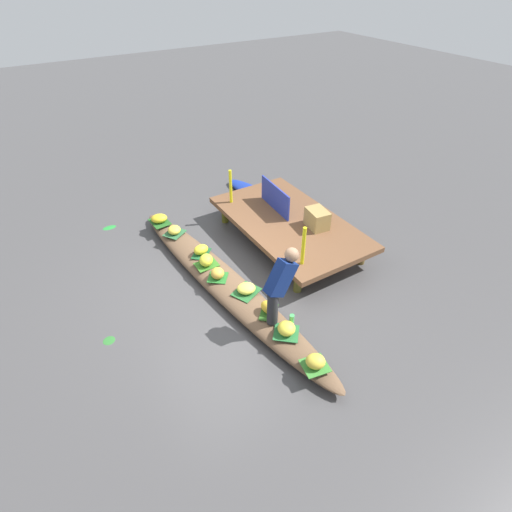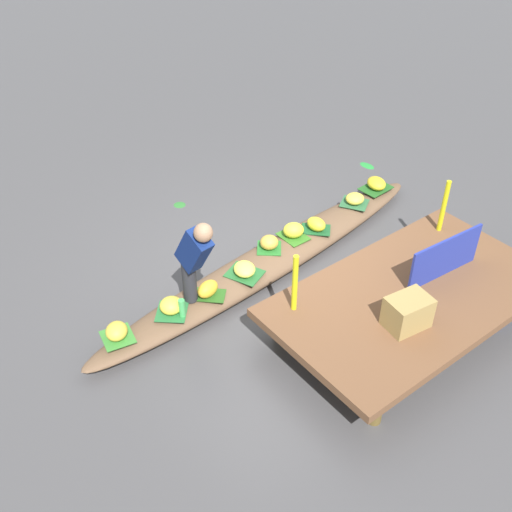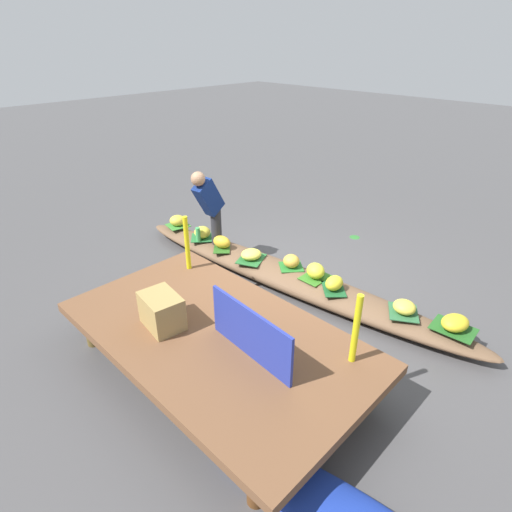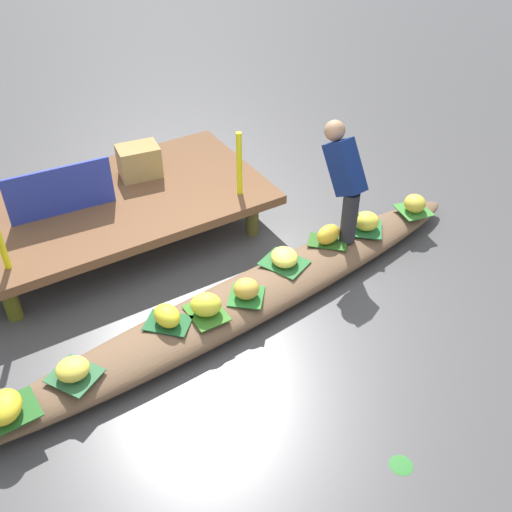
% 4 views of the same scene
% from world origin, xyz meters
% --- Properties ---
extents(canal_water, '(40.00, 40.00, 0.00)m').
position_xyz_m(canal_water, '(0.00, 0.00, 0.00)').
color(canal_water, '#464546').
rests_on(canal_water, ground).
extents(dock_platform, '(3.20, 1.80, 0.48)m').
position_xyz_m(dock_platform, '(-0.58, 1.75, 0.41)').
color(dock_platform, brown).
rests_on(dock_platform, ground).
extents(vendor_boat, '(5.52, 1.18, 0.25)m').
position_xyz_m(vendor_boat, '(0.00, 0.00, 0.13)').
color(vendor_boat, brown).
rests_on(vendor_boat, ground).
extents(leaf_mat_0, '(0.30, 0.38, 0.01)m').
position_xyz_m(leaf_mat_0, '(-0.44, -0.09, 0.26)').
color(leaf_mat_0, '#336F21').
rests_on(leaf_mat_0, vendor_boat).
extents(banana_bunch_0, '(0.35, 0.33, 0.20)m').
position_xyz_m(banana_bunch_0, '(-0.44, -0.09, 0.35)').
color(banana_bunch_0, yellow).
rests_on(banana_bunch_0, vendor_boat).
extents(leaf_mat_1, '(0.47, 0.36, 0.01)m').
position_xyz_m(leaf_mat_1, '(-2.18, -0.27, 0.26)').
color(leaf_mat_1, '#225920').
rests_on(leaf_mat_1, vendor_boat).
extents(banana_bunch_1, '(0.34, 0.38, 0.16)m').
position_xyz_m(banana_bunch_1, '(-2.18, -0.27, 0.34)').
color(banana_bunch_1, gold).
rests_on(banana_bunch_1, vendor_boat).
extents(leaf_mat_2, '(0.48, 0.49, 0.01)m').
position_xyz_m(leaf_mat_2, '(1.57, 0.18, 0.26)').
color(leaf_mat_2, '#266B35').
rests_on(leaf_mat_2, vendor_boat).
extents(banana_bunch_2, '(0.30, 0.29, 0.18)m').
position_xyz_m(banana_bunch_2, '(1.57, 0.18, 0.35)').
color(banana_bunch_2, yellow).
rests_on(banana_bunch_2, vendor_boat).
extents(leaf_mat_3, '(0.47, 0.51, 0.01)m').
position_xyz_m(leaf_mat_3, '(0.53, 0.14, 0.26)').
color(leaf_mat_3, '#25612D').
rests_on(leaf_mat_3, vendor_boat).
extents(banana_bunch_3, '(0.34, 0.37, 0.14)m').
position_xyz_m(banana_bunch_3, '(0.53, 0.14, 0.33)').
color(banana_bunch_3, '#EBE351').
rests_on(banana_bunch_3, vendor_boat).
extents(leaf_mat_4, '(0.43, 0.43, 0.01)m').
position_xyz_m(leaf_mat_4, '(-0.03, -0.08, 0.26)').
color(leaf_mat_4, '#256E28').
rests_on(leaf_mat_4, vendor_boat).
extents(banana_bunch_4, '(0.30, 0.30, 0.18)m').
position_xyz_m(banana_bunch_4, '(-0.03, -0.08, 0.34)').
color(banana_bunch_4, gold).
rests_on(banana_bunch_4, vendor_boat).
extents(leaf_mat_5, '(0.38, 0.39, 0.01)m').
position_xyz_m(leaf_mat_5, '(2.24, 0.17, 0.26)').
color(leaf_mat_5, '#398030').
rests_on(leaf_mat_5, vendor_boat).
extents(banana_bunch_5, '(0.34, 0.35, 0.18)m').
position_xyz_m(banana_bunch_5, '(2.24, 0.17, 0.34)').
color(banana_bunch_5, gold).
rests_on(banana_bunch_5, vendor_boat).
extents(leaf_mat_6, '(0.46, 0.48, 0.01)m').
position_xyz_m(leaf_mat_6, '(-1.64, -0.17, 0.26)').
color(leaf_mat_6, '#2C6138').
rests_on(leaf_mat_6, vendor_boat).
extents(banana_bunch_6, '(0.32, 0.31, 0.15)m').
position_xyz_m(banana_bunch_6, '(-1.64, -0.17, 0.33)').
color(banana_bunch_6, '#DEC844').
rests_on(banana_bunch_6, vendor_boat).
extents(leaf_mat_7, '(0.45, 0.44, 0.01)m').
position_xyz_m(leaf_mat_7, '(1.09, 0.20, 0.26)').
color(leaf_mat_7, '#28591C').
rests_on(leaf_mat_7, vendor_boat).
extents(banana_bunch_7, '(0.32, 0.25, 0.19)m').
position_xyz_m(banana_bunch_7, '(1.09, 0.20, 0.35)').
color(banana_bunch_7, gold).
rests_on(banana_bunch_7, vendor_boat).
extents(leaf_mat_8, '(0.45, 0.45, 0.01)m').
position_xyz_m(leaf_mat_8, '(-0.78, -0.02, 0.26)').
color(leaf_mat_8, '#1B5328').
rests_on(leaf_mat_8, vendor_boat).
extents(banana_bunch_8, '(0.23, 0.30, 0.17)m').
position_xyz_m(banana_bunch_8, '(-0.78, -0.02, 0.34)').
color(banana_bunch_8, yellow).
rests_on(banana_bunch_8, vendor_boat).
extents(vendor_person, '(0.23, 0.54, 1.19)m').
position_xyz_m(vendor_person, '(1.27, 0.25, 0.93)').
color(vendor_person, '#28282D').
rests_on(vendor_person, vendor_boat).
extents(water_bottle, '(0.07, 0.07, 0.23)m').
position_xyz_m(water_bottle, '(1.51, 0.31, 0.37)').
color(water_bottle, '#45B25A').
rests_on(water_bottle, vendor_boat).
extents(market_banner, '(1.05, 0.11, 0.51)m').
position_xyz_m(market_banner, '(-1.08, 1.75, 0.73)').
color(market_banner, navy).
rests_on(market_banner, dock_platform).
extents(railing_post_east, '(0.06, 0.06, 0.70)m').
position_xyz_m(railing_post_east, '(0.62, 1.15, 0.83)').
color(railing_post_east, yellow).
rests_on(railing_post_east, dock_platform).
extents(produce_crate, '(0.48, 0.38, 0.35)m').
position_xyz_m(produce_crate, '(-0.13, 2.05, 0.65)').
color(produce_crate, '#9D8148').
rests_on(produce_crate, dock_platform).
extents(drifting_plant_1, '(0.23, 0.24, 0.01)m').
position_xyz_m(drifting_plant_1, '(0.14, -1.99, 0.00)').
color(drifting_plant_1, '#2D6F2D').
rests_on(drifting_plant_1, ground).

